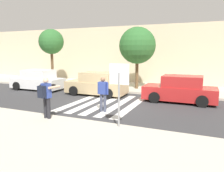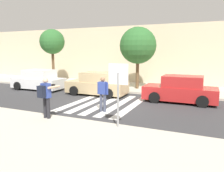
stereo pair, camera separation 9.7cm
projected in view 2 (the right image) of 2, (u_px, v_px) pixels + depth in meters
The scene contains 17 objects.
ground_plane at pixel (104, 104), 12.23m from camera, with size 120.00×120.00×0.00m, color #38383A.
sidewalk_near at pixel (14, 146), 6.62m from camera, with size 60.00×6.00×0.14m, color beige.
sidewalk_far at pixel (136, 87), 17.64m from camera, with size 60.00×4.80×0.14m, color beige.
building_facade_far at pixel (150, 55), 21.22m from camera, with size 56.00×4.00×5.24m, color beige.
crosswalk_stripe_0 at pixel (81, 101), 13.05m from camera, with size 0.44×5.20×0.01m, color silver.
crosswalk_stripe_1 at pixel (93, 102), 12.73m from camera, with size 0.44×5.20×0.01m, color silver.
crosswalk_stripe_2 at pixel (105, 103), 12.41m from camera, with size 0.44×5.20×0.01m, color silver.
crosswalk_stripe_3 at pixel (118, 105), 12.09m from camera, with size 0.44×5.20×0.01m, color silver.
crosswalk_stripe_4 at pixel (132, 106), 11.77m from camera, with size 0.44×5.20×0.01m, color silver.
stop_sign at pixel (118, 81), 7.91m from camera, with size 0.76×0.08×2.35m.
photographer_with_backpack at pixel (46, 94), 9.04m from camera, with size 0.67×0.90×1.72m.
pedestrian_crossing at pixel (103, 92), 10.57m from camera, with size 0.58×0.25×1.72m.
parked_car_white at pixel (39, 80), 16.89m from camera, with size 4.10×1.92×1.55m.
parked_car_tan at pixel (97, 84), 14.84m from camera, with size 4.10×1.92×1.55m.
parked_car_red at pixel (180, 90), 12.66m from camera, with size 4.10×1.92×1.55m.
street_tree_west at pixel (52, 42), 19.36m from camera, with size 2.19×2.19×4.75m.
street_tree_center at pixel (138, 46), 16.18m from camera, with size 2.72×2.72×4.60m.
Camera 2 is at (5.25, -10.72, 2.90)m, focal length 35.00 mm.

